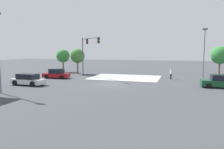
% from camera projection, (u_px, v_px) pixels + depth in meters
% --- Properties ---
extents(ground_plane, '(139.72, 139.72, 0.00)m').
position_uv_depth(ground_plane, '(112.00, 84.00, 29.78)').
color(ground_plane, '#3D3F44').
extents(crosswalk_markings, '(11.47, 8.20, 0.01)m').
position_uv_depth(crosswalk_markings, '(125.00, 77.00, 37.06)').
color(crosswalk_markings, silver).
rests_on(crosswalk_markings, ground_plane).
extents(traffic_signal_mast, '(5.26, 5.26, 6.79)m').
position_uv_depth(traffic_signal_mast, '(87.00, 48.00, 37.17)').
color(traffic_signal_mast, '#47474C').
rests_on(traffic_signal_mast, ground_plane).
extents(car_0, '(4.39, 2.17, 1.57)m').
position_uv_depth(car_0, '(56.00, 74.00, 35.94)').
color(car_0, maroon).
rests_on(car_0, ground_plane).
extents(car_1, '(4.37, 2.36, 1.60)m').
position_uv_depth(car_1, '(220.00, 82.00, 27.02)').
color(car_1, '#144728').
rests_on(car_1, ground_plane).
extents(car_2, '(4.70, 2.22, 1.53)m').
position_uv_depth(car_2, '(28.00, 80.00, 28.90)').
color(car_2, silver).
rests_on(car_2, ground_plane).
extents(pedestrian, '(0.41, 0.41, 1.78)m').
position_uv_depth(pedestrian, '(171.00, 73.00, 34.60)').
color(pedestrian, '#232842').
rests_on(pedestrian, ground_plane).
extents(street_light_pole_b, '(0.80, 0.36, 8.18)m').
position_uv_depth(street_light_pole_b, '(204.00, 48.00, 36.44)').
color(street_light_pole_b, slate).
rests_on(street_light_pole_b, ground_plane).
extents(tree_corner_a, '(2.77, 2.77, 4.79)m').
position_uv_depth(tree_corner_a, '(63.00, 56.00, 45.85)').
color(tree_corner_a, brown).
rests_on(tree_corner_a, ground_plane).
extents(tree_corner_b, '(3.22, 3.22, 5.33)m').
position_uv_depth(tree_corner_b, '(220.00, 55.00, 39.09)').
color(tree_corner_b, brown).
rests_on(tree_corner_b, ground_plane).
extents(tree_corner_c, '(2.78, 2.78, 4.89)m').
position_uv_depth(tree_corner_c, '(77.00, 56.00, 42.14)').
color(tree_corner_c, brown).
rests_on(tree_corner_c, ground_plane).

